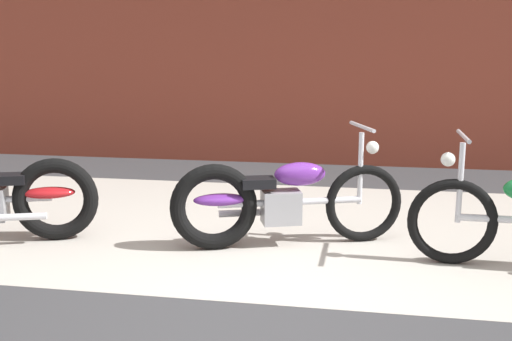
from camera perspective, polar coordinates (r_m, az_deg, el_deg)
The scene contains 4 objects.
ground_plane at distance 4.06m, azimuth 0.25°, elevation -12.59°, with size 80.00×80.00×0.00m, color #38383A.
sidewalk_slab at distance 5.68m, azimuth 3.24°, elevation -5.42°, with size 36.00×3.50×0.01m, color #B2ADA3.
brick_building_wall at distance 8.89m, azimuth 6.13°, elevation 15.37°, with size 36.00×0.50×4.52m, color brown.
motorcycle_purple at distance 5.06m, azimuth 1.54°, elevation -2.88°, with size 1.93×0.88×1.03m.
Camera 1 is at (0.62, -3.65, 1.66)m, focal length 42.13 mm.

